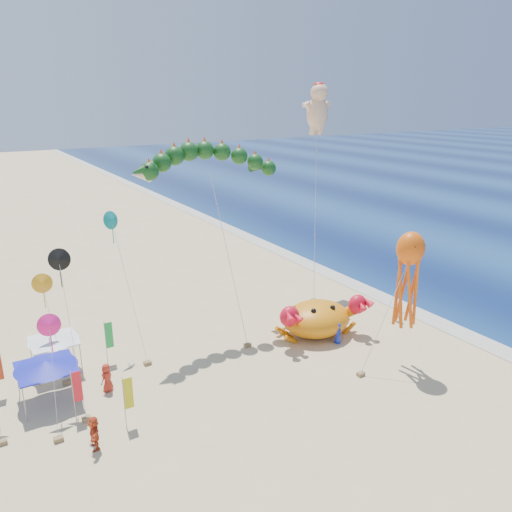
{
  "coord_description": "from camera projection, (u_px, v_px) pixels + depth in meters",
  "views": [
    {
      "loc": [
        -20.32,
        -27.89,
        17.74
      ],
      "look_at": [
        -2.0,
        2.0,
        6.5
      ],
      "focal_mm": 35.0,
      "sensor_mm": 36.0,
      "label": 1
    }
  ],
  "objects": [
    {
      "name": "crab_inflatable",
      "position": [
        318.0,
        318.0,
        38.56
      ],
      "size": [
        7.37,
        5.31,
        3.23
      ],
      "color": "orange",
      "rests_on": "ground"
    },
    {
      "name": "small_kites",
      "position": [
        55.0,
        289.0,
        30.2
      ],
      "size": [
        10.18,
        9.62,
        10.22
      ],
      "color": "orange",
      "rests_on": "ground"
    },
    {
      "name": "octopus_kite",
      "position": [
        408.0,
        272.0,
        32.81
      ],
      "size": [
        4.74,
        1.75,
        9.45
      ],
      "color": "#E9560C",
      "rests_on": "ground"
    },
    {
      "name": "beachgoers",
      "position": [
        174.0,
        378.0,
        31.24
      ],
      "size": [
        26.11,
        9.61,
        1.9
      ],
      "color": "#1F73B9",
      "rests_on": "ground"
    },
    {
      "name": "dragon_kite",
      "position": [
        208.0,
        166.0,
        36.42
      ],
      "size": [
        12.04,
        6.49,
        14.22
      ],
      "color": "#103C13",
      "rests_on": "ground"
    },
    {
      "name": "cherub_kite",
      "position": [
        318.0,
        108.0,
        44.93
      ],
      "size": [
        4.25,
        5.25,
        18.98
      ],
      "color": "#EEBC91",
      "rests_on": "ground"
    },
    {
      "name": "canopy_white",
      "position": [
        53.0,
        338.0,
        33.12
      ],
      "size": [
        3.25,
        3.25,
        2.71
      ],
      "color": "gray",
      "rests_on": "ground"
    },
    {
      "name": "ground",
      "position": [
        292.0,
        339.0,
        38.17
      ],
      "size": [
        320.0,
        320.0,
        0.0
      ],
      "primitive_type": "plane",
      "color": "#D1B784",
      "rests_on": "ground"
    },
    {
      "name": "canopy_blue",
      "position": [
        46.0,
        364.0,
        29.83
      ],
      "size": [
        3.66,
        3.66,
        2.71
      ],
      "color": "gray",
      "rests_on": "ground"
    },
    {
      "name": "foam_strip",
      "position": [
        402.0,
        306.0,
        44.14
      ],
      "size": [
        320.0,
        320.0,
        0.0
      ],
      "primitive_type": "plane",
      "color": "silver",
      "rests_on": "ground"
    },
    {
      "name": "feather_flags",
      "position": [
        77.0,
        370.0,
        30.07
      ],
      "size": [
        7.52,
        7.65,
        3.2
      ],
      "color": "gray",
      "rests_on": "ground"
    }
  ]
}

